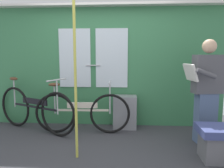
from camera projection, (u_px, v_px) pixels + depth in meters
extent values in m
cube|color=#38383D|center=(95.00, 154.00, 3.18)|extent=(5.49, 4.19, 0.04)
cube|color=#387A4C|center=(104.00, 68.00, 4.31)|extent=(4.49, 0.08, 2.23)
cube|color=silver|center=(75.00, 58.00, 4.27)|extent=(0.60, 0.02, 1.10)
cube|color=silver|center=(112.00, 58.00, 4.22)|extent=(0.60, 0.02, 1.10)
cylinder|color=#B2B2B7|center=(93.00, 65.00, 4.24)|extent=(0.28, 0.02, 0.02)
cube|color=silver|center=(103.00, 5.00, 4.05)|extent=(4.49, 0.28, 0.04)
torus|color=black|center=(110.00, 114.00, 3.89)|extent=(0.70, 0.07, 0.70)
torus|color=black|center=(55.00, 113.00, 3.92)|extent=(0.70, 0.07, 0.70)
cube|color=beige|center=(82.00, 110.00, 3.90)|extent=(0.91, 0.07, 0.03)
cube|color=beige|center=(82.00, 105.00, 3.89)|extent=(0.53, 0.05, 0.10)
cylinder|color=#B7B7BC|center=(55.00, 99.00, 3.88)|extent=(0.02, 0.02, 0.51)
ellipsoid|color=brown|center=(54.00, 85.00, 3.85)|extent=(0.20, 0.10, 0.06)
cylinder|color=#B7B7BC|center=(110.00, 98.00, 3.85)|extent=(0.02, 0.02, 0.55)
cylinder|color=#B7B7BC|center=(110.00, 82.00, 3.82)|extent=(0.04, 0.44, 0.02)
torus|color=black|center=(58.00, 114.00, 3.75)|extent=(0.70, 0.37, 0.76)
torus|color=black|center=(15.00, 107.00, 4.28)|extent=(0.70, 0.37, 0.76)
cube|color=black|center=(35.00, 107.00, 4.00)|extent=(0.94, 0.48, 0.03)
cube|color=black|center=(35.00, 101.00, 3.99)|extent=(0.55, 0.28, 0.10)
cylinder|color=#B7B7BC|center=(14.00, 93.00, 4.24)|extent=(0.02, 0.02, 0.54)
ellipsoid|color=brown|center=(14.00, 79.00, 4.20)|extent=(0.22, 0.17, 0.06)
cylinder|color=#B7B7BC|center=(57.00, 97.00, 3.71)|extent=(0.02, 0.02, 0.58)
cylinder|color=#B7B7BC|center=(57.00, 80.00, 3.67)|extent=(0.21, 0.41, 0.02)
cube|color=slate|center=(205.00, 118.00, 3.51)|extent=(0.34, 0.23, 0.78)
cube|color=#4C4C51|center=(208.00, 74.00, 3.42)|extent=(0.47, 0.28, 0.59)
sphere|color=tan|center=(209.00, 46.00, 3.36)|extent=(0.21, 0.21, 0.21)
cube|color=silver|center=(190.00, 72.00, 3.38)|extent=(0.17, 0.35, 0.26)
cylinder|color=#4C4C51|center=(206.00, 73.00, 3.20)|extent=(0.31, 0.12, 0.17)
cylinder|color=#4C4C51|center=(193.00, 71.00, 3.59)|extent=(0.31, 0.12, 0.17)
cube|color=gray|center=(125.00, 112.00, 4.17)|extent=(0.42, 0.28, 0.61)
cylinder|color=#C6C14C|center=(75.00, 75.00, 2.88)|extent=(0.04, 0.04, 2.23)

